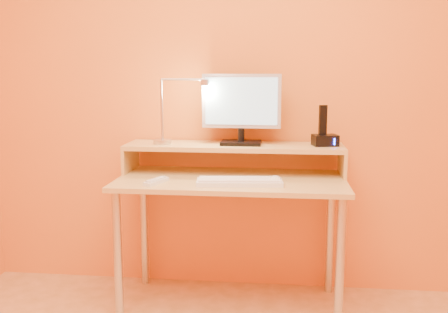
# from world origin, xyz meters

# --- Properties ---
(wall_back) EXTENTS (3.00, 0.04, 2.50)m
(wall_back) POSITION_xyz_m (0.00, 1.50, 1.25)
(wall_back) COLOR orange
(wall_back) RESTS_ON floor
(desk_leg_fl) EXTENTS (0.04, 0.04, 0.69)m
(desk_leg_fl) POSITION_xyz_m (-0.55, 0.93, 0.35)
(desk_leg_fl) COLOR silver
(desk_leg_fl) RESTS_ON floor
(desk_leg_fr) EXTENTS (0.04, 0.04, 0.69)m
(desk_leg_fr) POSITION_xyz_m (0.55, 0.93, 0.35)
(desk_leg_fr) COLOR silver
(desk_leg_fr) RESTS_ON floor
(desk_leg_bl) EXTENTS (0.04, 0.04, 0.69)m
(desk_leg_bl) POSITION_xyz_m (-0.55, 1.43, 0.35)
(desk_leg_bl) COLOR silver
(desk_leg_bl) RESTS_ON floor
(desk_leg_br) EXTENTS (0.04, 0.04, 0.69)m
(desk_leg_br) POSITION_xyz_m (0.55, 1.43, 0.35)
(desk_leg_br) COLOR silver
(desk_leg_br) RESTS_ON floor
(desk_lower) EXTENTS (1.20, 0.60, 0.02)m
(desk_lower) POSITION_xyz_m (0.00, 1.18, 0.71)
(desk_lower) COLOR tan
(desk_lower) RESTS_ON floor
(shelf_riser_left) EXTENTS (0.02, 0.30, 0.14)m
(shelf_riser_left) POSITION_xyz_m (-0.59, 1.33, 0.79)
(shelf_riser_left) COLOR tan
(shelf_riser_left) RESTS_ON desk_lower
(shelf_riser_right) EXTENTS (0.02, 0.30, 0.14)m
(shelf_riser_right) POSITION_xyz_m (0.59, 1.33, 0.79)
(shelf_riser_right) COLOR tan
(shelf_riser_right) RESTS_ON desk_lower
(desk_shelf) EXTENTS (1.20, 0.30, 0.02)m
(desk_shelf) POSITION_xyz_m (0.00, 1.33, 0.87)
(desk_shelf) COLOR tan
(desk_shelf) RESTS_ON desk_lower
(monitor_foot) EXTENTS (0.22, 0.16, 0.02)m
(monitor_foot) POSITION_xyz_m (0.04, 1.33, 0.89)
(monitor_foot) COLOR black
(monitor_foot) RESTS_ON desk_shelf
(monitor_neck) EXTENTS (0.04, 0.04, 0.07)m
(monitor_neck) POSITION_xyz_m (0.04, 1.33, 0.93)
(monitor_neck) COLOR black
(monitor_neck) RESTS_ON monitor_foot
(monitor_panel) EXTENTS (0.43, 0.05, 0.29)m
(monitor_panel) POSITION_xyz_m (0.04, 1.34, 1.12)
(monitor_panel) COLOR #ACACB6
(monitor_panel) RESTS_ON monitor_neck
(monitor_back) EXTENTS (0.39, 0.02, 0.25)m
(monitor_back) POSITION_xyz_m (0.04, 1.36, 1.12)
(monitor_back) COLOR black
(monitor_back) RESTS_ON monitor_panel
(monitor_screen) EXTENTS (0.39, 0.02, 0.26)m
(monitor_screen) POSITION_xyz_m (0.04, 1.32, 1.12)
(monitor_screen) COLOR #8CBBD2
(monitor_screen) RESTS_ON monitor_panel
(lamp_base) EXTENTS (0.10, 0.10, 0.02)m
(lamp_base) POSITION_xyz_m (-0.40, 1.30, 0.89)
(lamp_base) COLOR silver
(lamp_base) RESTS_ON desk_shelf
(lamp_post) EXTENTS (0.01, 0.01, 0.33)m
(lamp_post) POSITION_xyz_m (-0.40, 1.30, 1.07)
(lamp_post) COLOR silver
(lamp_post) RESTS_ON lamp_base
(lamp_arm) EXTENTS (0.24, 0.01, 0.01)m
(lamp_arm) POSITION_xyz_m (-0.28, 1.30, 1.24)
(lamp_arm) COLOR silver
(lamp_arm) RESTS_ON lamp_post
(lamp_head) EXTENTS (0.04, 0.04, 0.03)m
(lamp_head) POSITION_xyz_m (-0.16, 1.30, 1.22)
(lamp_head) COLOR silver
(lamp_head) RESTS_ON lamp_arm
(lamp_bulb) EXTENTS (0.03, 0.03, 0.00)m
(lamp_bulb) POSITION_xyz_m (-0.16, 1.30, 1.20)
(lamp_bulb) COLOR #FFEAC6
(lamp_bulb) RESTS_ON lamp_head
(phone_dock) EXTENTS (0.15, 0.13, 0.06)m
(phone_dock) POSITION_xyz_m (0.50, 1.33, 0.91)
(phone_dock) COLOR black
(phone_dock) RESTS_ON desk_shelf
(phone_handset) EXTENTS (0.04, 0.03, 0.16)m
(phone_handset) POSITION_xyz_m (0.48, 1.33, 1.02)
(phone_handset) COLOR black
(phone_handset) RESTS_ON phone_dock
(phone_led) EXTENTS (0.01, 0.00, 0.04)m
(phone_led) POSITION_xyz_m (0.54, 1.28, 0.91)
(phone_led) COLOR blue
(phone_led) RESTS_ON phone_dock
(keyboard) EXTENTS (0.44, 0.18, 0.02)m
(keyboard) POSITION_xyz_m (0.06, 1.03, 0.73)
(keyboard) COLOR silver
(keyboard) RESTS_ON desk_lower
(mouse) EXTENTS (0.07, 0.12, 0.04)m
(mouse) POSITION_xyz_m (0.23, 1.08, 0.74)
(mouse) COLOR white
(mouse) RESTS_ON desk_lower
(remote_control) EXTENTS (0.10, 0.17, 0.02)m
(remote_control) POSITION_xyz_m (-0.36, 1.01, 0.73)
(remote_control) COLOR silver
(remote_control) RESTS_ON desk_lower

